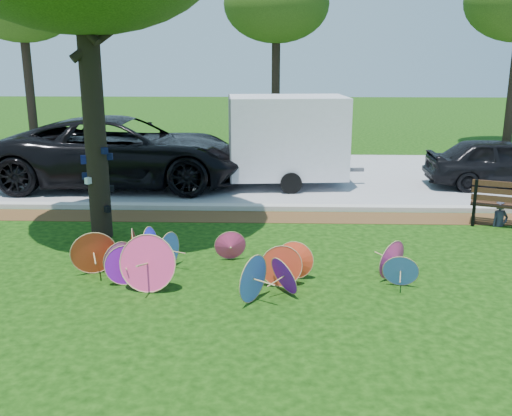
% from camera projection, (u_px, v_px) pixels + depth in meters
% --- Properties ---
extents(ground, '(90.00, 90.00, 0.00)m').
position_uv_depth(ground, '(221.00, 293.00, 9.23)').
color(ground, black).
rests_on(ground, ground).
extents(mulch_strip, '(90.00, 1.00, 0.01)m').
position_uv_depth(mulch_strip, '(238.00, 217.00, 13.57)').
color(mulch_strip, '#472D16').
rests_on(mulch_strip, ground).
extents(curb, '(90.00, 0.30, 0.12)m').
position_uv_depth(curb, '(240.00, 207.00, 14.24)').
color(curb, '#B7B5AD').
rests_on(curb, ground).
extents(street, '(90.00, 8.00, 0.01)m').
position_uv_depth(street, '(248.00, 175.00, 18.26)').
color(street, gray).
rests_on(street, ground).
extents(parasol_pile, '(6.00, 2.33, 0.97)m').
position_uv_depth(parasol_pile, '(204.00, 259.00, 9.69)').
color(parasol_pile, '#2327E8').
rests_on(parasol_pile, ground).
extents(black_van, '(7.32, 3.45, 2.02)m').
position_uv_depth(black_van, '(123.00, 152.00, 16.63)').
color(black_van, black).
rests_on(black_van, ground).
extents(dark_pickup, '(4.26, 1.78, 1.44)m').
position_uv_depth(dark_pickup, '(501.00, 163.00, 16.44)').
color(dark_pickup, black).
rests_on(dark_pickup, ground).
extents(cargo_trailer, '(3.47, 2.38, 2.90)m').
position_uv_depth(cargo_trailer, '(287.00, 137.00, 16.50)').
color(cargo_trailer, silver).
rests_on(cargo_trailer, ground).
extents(person_left, '(0.47, 0.38, 1.12)m').
position_uv_depth(person_left, '(502.00, 202.00, 12.73)').
color(person_left, '#333546').
rests_on(person_left, ground).
extents(bg_trees, '(24.06, 5.95, 7.40)m').
position_uv_depth(bg_trees, '(272.00, 2.00, 22.74)').
color(bg_trees, black).
rests_on(bg_trees, ground).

